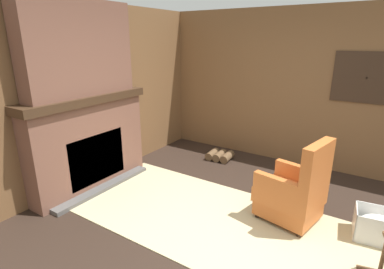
% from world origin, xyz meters
% --- Properties ---
extents(ground_plane, '(14.00, 14.00, 0.00)m').
position_xyz_m(ground_plane, '(0.00, 0.00, 0.00)').
color(ground_plane, '#2D2119').
extents(wood_panel_wall_left, '(0.06, 5.67, 2.61)m').
position_xyz_m(wood_panel_wall_left, '(-2.57, 0.00, 1.31)').
color(wood_panel_wall_left, brown).
rests_on(wood_panel_wall_left, ground).
extents(wood_panel_wall_back, '(5.67, 0.09, 2.61)m').
position_xyz_m(wood_panel_wall_back, '(0.02, 2.56, 1.31)').
color(wood_panel_wall_back, brown).
rests_on(wood_panel_wall_back, ground).
extents(fireplace_hearth, '(0.54, 1.91, 1.36)m').
position_xyz_m(fireplace_hearth, '(-2.36, 0.00, 0.68)').
color(fireplace_hearth, brown).
rests_on(fireplace_hearth, ground).
extents(chimney_breast, '(0.29, 1.60, 1.23)m').
position_xyz_m(chimney_breast, '(-2.37, 0.00, 1.98)').
color(chimney_breast, brown).
rests_on(chimney_breast, fireplace_hearth).
extents(area_rug, '(4.11, 1.68, 0.01)m').
position_xyz_m(area_rug, '(-0.24, 0.19, 0.01)').
color(area_rug, '#C6B789').
rests_on(area_rug, ground).
extents(armchair, '(0.78, 0.71, 1.05)m').
position_xyz_m(armchair, '(0.38, 0.69, 0.37)').
color(armchair, '#C6662D').
rests_on(armchair, ground).
extents(firewood_stack, '(0.46, 0.39, 0.14)m').
position_xyz_m(firewood_stack, '(-1.26, 1.94, 0.07)').
color(firewood_stack, brown).
rests_on(firewood_stack, ground).
extents(laundry_basket, '(0.51, 0.41, 0.33)m').
position_xyz_m(laundry_basket, '(1.26, 0.84, 0.17)').
color(laundry_basket, white).
rests_on(laundry_basket, ground).
extents(oil_lamp_vase, '(0.12, 0.12, 0.32)m').
position_xyz_m(oil_lamp_vase, '(-2.40, -0.29, 1.48)').
color(oil_lamp_vase, '#99B29E').
rests_on(oil_lamp_vase, fireplace_hearth).
extents(storage_case, '(0.15, 0.27, 0.15)m').
position_xyz_m(storage_case, '(-2.40, 0.23, 1.44)').
color(storage_case, gray).
rests_on(storage_case, fireplace_hearth).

